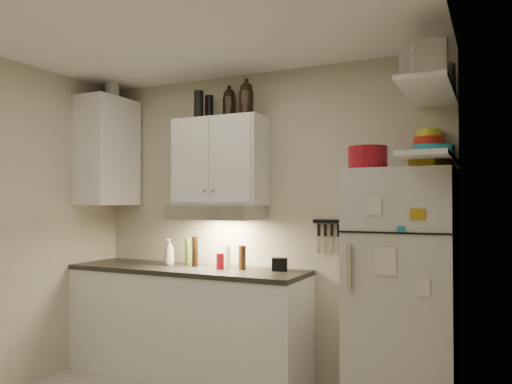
% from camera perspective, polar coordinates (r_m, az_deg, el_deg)
% --- Properties ---
extents(ceiling, '(3.20, 3.00, 0.02)m').
position_cam_1_polar(ceiling, '(3.23, -11.66, 19.47)').
color(ceiling, white).
rests_on(ceiling, ground).
extents(back_wall, '(3.20, 0.02, 2.60)m').
position_cam_1_polar(back_wall, '(4.32, 0.51, -3.51)').
color(back_wall, beige).
rests_on(back_wall, ground).
extents(right_wall, '(0.02, 3.00, 2.60)m').
position_cam_1_polar(right_wall, '(2.41, 20.36, -5.19)').
color(right_wall, beige).
rests_on(right_wall, ground).
extents(base_cabinet, '(2.10, 0.60, 0.88)m').
position_cam_1_polar(base_cabinet, '(4.44, -7.92, -14.67)').
color(base_cabinet, white).
rests_on(base_cabinet, floor).
extents(countertop, '(2.10, 0.62, 0.04)m').
position_cam_1_polar(countertop, '(4.35, -7.90, -8.77)').
color(countertop, '#292723').
rests_on(countertop, base_cabinet).
extents(upper_cabinet, '(0.80, 0.33, 0.75)m').
position_cam_1_polar(upper_cabinet, '(4.31, -4.10, 3.47)').
color(upper_cabinet, white).
rests_on(upper_cabinet, back_wall).
extents(side_cabinet, '(0.33, 0.55, 1.00)m').
position_cam_1_polar(side_cabinet, '(4.88, -16.58, 4.43)').
color(side_cabinet, white).
rests_on(side_cabinet, left_wall).
extents(range_hood, '(0.76, 0.46, 0.12)m').
position_cam_1_polar(range_hood, '(4.24, -4.54, -2.33)').
color(range_hood, silver).
rests_on(range_hood, back_wall).
extents(fridge, '(0.70, 0.68, 1.70)m').
position_cam_1_polar(fridge, '(3.66, 16.40, -10.96)').
color(fridge, silver).
rests_on(fridge, floor).
extents(shelf_hi, '(0.30, 0.95, 0.03)m').
position_cam_1_polar(shelf_hi, '(3.52, 19.17, 10.78)').
color(shelf_hi, white).
rests_on(shelf_hi, right_wall).
extents(shelf_lo, '(0.30, 0.95, 0.03)m').
position_cam_1_polar(shelf_lo, '(3.46, 19.22, 3.63)').
color(shelf_lo, white).
rests_on(shelf_lo, right_wall).
extents(knife_strip, '(0.42, 0.02, 0.03)m').
position_cam_1_polar(knife_strip, '(4.05, 9.38, -3.36)').
color(knife_strip, black).
rests_on(knife_strip, back_wall).
extents(dutch_oven, '(0.32, 0.32, 0.15)m').
position_cam_1_polar(dutch_oven, '(3.49, 12.65, 3.83)').
color(dutch_oven, maroon).
rests_on(dutch_oven, fridge).
extents(book_stack, '(0.25, 0.27, 0.07)m').
position_cam_1_polar(book_stack, '(3.43, 19.22, 3.29)').
color(book_stack, '#AF8C15').
rests_on(book_stack, fridge).
extents(spice_jar, '(0.08, 0.08, 0.10)m').
position_cam_1_polar(spice_jar, '(3.55, 17.77, 3.35)').
color(spice_jar, silver).
rests_on(spice_jar, fridge).
extents(stock_pot, '(0.37, 0.37, 0.21)m').
position_cam_1_polar(stock_pot, '(3.78, 19.54, 11.85)').
color(stock_pot, silver).
rests_on(stock_pot, shelf_hi).
extents(tin_a, '(0.24, 0.22, 0.22)m').
position_cam_1_polar(tin_a, '(3.42, 18.03, 13.28)').
color(tin_a, '#AAAAAD').
rests_on(tin_a, shelf_hi).
extents(tin_b, '(0.23, 0.23, 0.19)m').
position_cam_1_polar(tin_b, '(3.16, 19.08, 14.22)').
color(tin_b, '#AAAAAD').
rests_on(tin_b, shelf_hi).
extents(bowl_teal, '(0.27, 0.27, 0.11)m').
position_cam_1_polar(bowl_teal, '(3.80, 19.43, 4.25)').
color(bowl_teal, teal).
rests_on(bowl_teal, shelf_lo).
extents(bowl_orange, '(0.22, 0.22, 0.07)m').
position_cam_1_polar(bowl_orange, '(3.88, 19.16, 5.44)').
color(bowl_orange, red).
rests_on(bowl_orange, bowl_teal).
extents(bowl_yellow, '(0.17, 0.17, 0.05)m').
position_cam_1_polar(bowl_yellow, '(3.89, 19.16, 6.33)').
color(bowl_yellow, yellow).
rests_on(bowl_yellow, bowl_orange).
extents(plates, '(0.30, 0.30, 0.06)m').
position_cam_1_polar(plates, '(3.43, 19.75, 4.44)').
color(plates, teal).
rests_on(plates, shelf_lo).
extents(growler_a, '(0.14, 0.14, 0.27)m').
position_cam_1_polar(growler_a, '(4.41, -3.08, 10.05)').
color(growler_a, black).
rests_on(growler_a, upper_cabinet).
extents(growler_b, '(0.15, 0.15, 0.28)m').
position_cam_1_polar(growler_b, '(4.23, -1.12, 10.65)').
color(growler_b, black).
rests_on(growler_b, upper_cabinet).
extents(thermos_a, '(0.09, 0.09, 0.22)m').
position_cam_1_polar(thermos_a, '(4.50, -5.39, 9.53)').
color(thermos_a, black).
rests_on(thermos_a, upper_cabinet).
extents(thermos_b, '(0.09, 0.09, 0.24)m').
position_cam_1_polar(thermos_b, '(4.41, -6.56, 9.87)').
color(thermos_b, black).
rests_on(thermos_b, upper_cabinet).
extents(side_jar, '(0.15, 0.15, 0.17)m').
position_cam_1_polar(side_jar, '(4.97, -16.11, 11.16)').
color(side_jar, silver).
rests_on(side_jar, side_cabinet).
extents(soap_bottle, '(0.11, 0.12, 0.26)m').
position_cam_1_polar(soap_bottle, '(4.50, -9.89, -6.61)').
color(soap_bottle, white).
rests_on(soap_bottle, countertop).
extents(pepper_mill, '(0.08, 0.08, 0.20)m').
position_cam_1_polar(pepper_mill, '(4.15, -1.60, -7.49)').
color(pepper_mill, brown).
rests_on(pepper_mill, countertop).
extents(oil_bottle, '(0.06, 0.06, 0.24)m').
position_cam_1_polar(oil_bottle, '(4.49, -7.84, -6.77)').
color(oil_bottle, '#4D6C1B').
rests_on(oil_bottle, countertop).
extents(vinegar_bottle, '(0.07, 0.07, 0.26)m').
position_cam_1_polar(vinegar_bottle, '(4.37, -6.96, -6.77)').
color(vinegar_bottle, black).
rests_on(vinegar_bottle, countertop).
extents(clear_bottle, '(0.06, 0.06, 0.19)m').
position_cam_1_polar(clear_bottle, '(4.29, -3.38, -7.36)').
color(clear_bottle, silver).
rests_on(clear_bottle, countertop).
extents(red_jar, '(0.07, 0.07, 0.13)m').
position_cam_1_polar(red_jar, '(4.18, -4.11, -7.90)').
color(red_jar, maroon).
rests_on(red_jar, countertop).
extents(caddy, '(0.14, 0.12, 0.10)m').
position_cam_1_polar(caddy, '(4.08, 2.73, -8.25)').
color(caddy, black).
rests_on(caddy, countertop).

